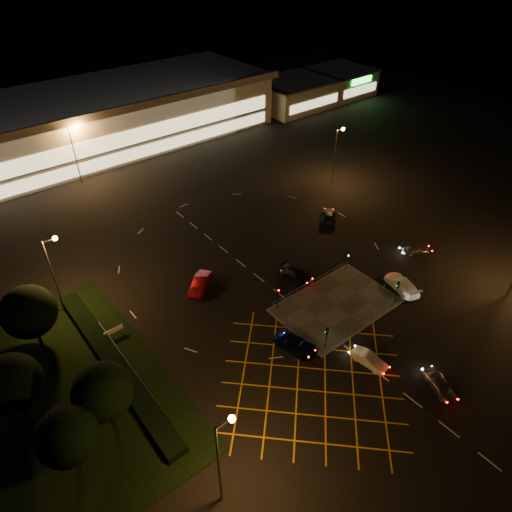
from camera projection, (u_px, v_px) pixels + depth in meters
ground at (313, 304)px, 55.58m from camera, size 180.00×180.00×0.00m
pedestrian_island at (336, 305)px, 55.29m from camera, size 14.00×9.00×0.12m
grass_verge at (68, 391)px, 45.36m from camera, size 18.00×30.00×0.08m
hedge at (114, 364)px, 47.57m from camera, size 2.00×26.00×1.00m
supermarket at (98, 118)px, 91.07m from camera, size 72.00×26.50×10.50m
retail_unit_a at (294, 93)px, 110.25m from camera, size 18.80×14.80×6.35m
retail_unit_b at (340, 81)px, 118.21m from camera, size 14.80×14.80×6.35m
streetlight_sw at (223, 451)px, 33.40m from camera, size 1.78×0.56×10.03m
streetlight_nw at (54, 265)px, 51.14m from camera, size 1.78×0.56×10.03m
streetlight_ne at (337, 149)px, 76.28m from camera, size 1.78×0.56×10.03m
streetlight_far_left at (76, 147)px, 76.85m from camera, size 1.78×0.56×10.03m
streetlight_far_right at (254, 97)px, 98.01m from camera, size 1.78×0.56×10.03m
signal_sw at (327, 334)px, 48.42m from camera, size 0.28×0.30×3.15m
signal_se at (398, 288)px, 54.39m from camera, size 0.28×0.30×3.15m
signal_nw at (278, 295)px, 53.41m from camera, size 0.28×0.30×3.15m
signal_ne at (348, 256)px, 59.38m from camera, size 0.28×0.30×3.15m
tree_a at (67, 436)px, 36.79m from camera, size 5.04×5.04×6.86m
tree_b at (11, 383)px, 40.60m from camera, size 5.40×5.40×7.35m
tree_c at (29, 312)px, 47.40m from camera, size 5.76×5.76×7.84m
tree_e at (103, 392)px, 39.84m from camera, size 5.40×5.40×7.35m
car_near_silver at (439, 384)px, 45.33m from camera, size 3.00×4.33×1.37m
car_queue_white at (369, 360)px, 47.80m from camera, size 1.93×4.11×1.30m
car_left_blue at (296, 344)px, 49.48m from camera, size 3.23×5.33×1.38m
car_far_dkgrey at (297, 274)px, 59.09m from camera, size 2.73×4.96×1.36m
car_right_silver at (416, 250)px, 63.48m from camera, size 3.81×3.21×1.23m
car_circ_red at (200, 283)px, 57.42m from camera, size 4.81×4.28×1.58m
car_east_grey at (328, 216)px, 70.43m from camera, size 5.20×5.02×1.38m
car_approach_white at (402, 284)px, 57.33m from camera, size 3.60×5.78×1.56m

